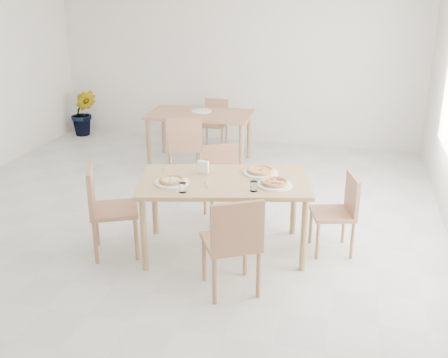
% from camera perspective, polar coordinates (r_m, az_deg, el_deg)
% --- Properties ---
extents(main_table, '(1.76, 1.26, 0.75)m').
position_cam_1_polar(main_table, '(4.98, -0.00, -0.89)').
color(main_table, tan).
rests_on(main_table, ground).
extents(chair_south, '(0.60, 0.60, 0.89)m').
position_cam_1_polar(chair_south, '(4.33, 1.04, -6.58)').
color(chair_south, '#A37251').
rests_on(chair_south, ground).
extents(chair_north, '(0.55, 0.55, 0.82)m').
position_cam_1_polar(chair_north, '(5.83, -0.25, 0.24)').
color(chair_north, '#A37251').
rests_on(chair_north, ground).
extents(chair_west, '(0.59, 0.59, 0.89)m').
position_cam_1_polar(chair_west, '(5.12, -12.85, -2.71)').
color(chair_west, '#A37251').
rests_on(chair_west, ground).
extents(chair_east, '(0.48, 0.48, 0.79)m').
position_cam_1_polar(chair_east, '(5.18, 12.56, -3.11)').
color(chair_east, '#A37251').
rests_on(chair_east, ground).
extents(plate_margherita, '(0.34, 0.34, 0.02)m').
position_cam_1_polar(plate_margherita, '(5.12, 3.98, 0.69)').
color(plate_margherita, white).
rests_on(plate_margherita, main_table).
extents(plate_mushroom, '(0.32, 0.32, 0.02)m').
position_cam_1_polar(plate_mushroom, '(4.87, -5.70, -0.40)').
color(plate_mushroom, white).
rests_on(plate_mushroom, main_table).
extents(plate_pepperoni, '(0.33, 0.33, 0.02)m').
position_cam_1_polar(plate_pepperoni, '(4.82, 5.51, -0.62)').
color(plate_pepperoni, white).
rests_on(plate_pepperoni, main_table).
extents(pizza_margherita, '(0.34, 0.34, 0.03)m').
position_cam_1_polar(pizza_margherita, '(5.11, 3.99, 0.93)').
color(pizza_margherita, tan).
rests_on(pizza_margherita, plate_margherita).
extents(pizza_mushroom, '(0.29, 0.29, 0.03)m').
position_cam_1_polar(pizza_mushroom, '(4.87, -5.71, -0.14)').
color(pizza_mushroom, tan).
rests_on(pizza_mushroom, plate_mushroom).
extents(pizza_pepperoni, '(0.27, 0.27, 0.03)m').
position_cam_1_polar(pizza_pepperoni, '(4.82, 5.51, -0.36)').
color(pizza_pepperoni, tan).
rests_on(pizza_pepperoni, plate_pepperoni).
extents(tumbler_a, '(0.07, 0.07, 0.09)m').
position_cam_1_polar(tumbler_a, '(4.67, 3.26, -0.79)').
color(tumbler_a, white).
rests_on(tumbler_a, main_table).
extents(tumbler_b, '(0.07, 0.07, 0.09)m').
position_cam_1_polar(tumbler_b, '(4.65, -4.54, -0.93)').
color(tumbler_b, white).
rests_on(tumbler_b, main_table).
extents(napkin_holder, '(0.12, 0.06, 0.13)m').
position_cam_1_polar(napkin_holder, '(5.09, -2.29, 1.24)').
color(napkin_holder, silver).
rests_on(napkin_holder, main_table).
extents(fork_a, '(0.06, 0.18, 0.01)m').
position_cam_1_polar(fork_a, '(5.29, -6.53, 1.18)').
color(fork_a, silver).
rests_on(fork_a, main_table).
extents(fork_b, '(0.08, 0.16, 0.01)m').
position_cam_1_polar(fork_b, '(4.81, -1.94, -0.67)').
color(fork_b, silver).
rests_on(fork_b, main_table).
extents(second_table, '(1.52, 0.92, 0.75)m').
position_cam_1_polar(second_table, '(7.64, -2.66, 6.59)').
color(second_table, '#A37251').
rests_on(second_table, ground).
extents(chair_back_s, '(0.58, 0.58, 0.90)m').
position_cam_1_polar(chair_back_s, '(6.93, -4.31, 3.88)').
color(chair_back_s, '#A37251').
rests_on(chair_back_s, ground).
extents(chair_back_n, '(0.39, 0.39, 0.77)m').
position_cam_1_polar(chair_back_n, '(8.46, -0.96, 6.44)').
color(chair_back_n, '#A37251').
rests_on(chair_back_n, ground).
extents(plate_empty, '(0.30, 0.30, 0.02)m').
position_cam_1_polar(plate_empty, '(7.70, -2.50, 7.40)').
color(plate_empty, white).
rests_on(plate_empty, second_table).
extents(potted_plant, '(0.54, 0.49, 0.81)m').
position_cam_1_polar(potted_plant, '(9.49, -15.03, 6.99)').
color(potted_plant, '#276E21').
rests_on(potted_plant, ground).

